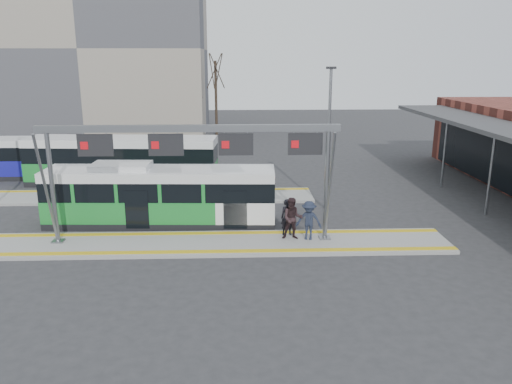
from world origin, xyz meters
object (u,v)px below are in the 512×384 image
Objects in this scene: gantry at (193,149)px; hero_bus at (160,196)px; passenger_a at (287,217)px; passenger_c at (309,220)px; passenger_b at (293,219)px.

gantry is 4.53m from hero_bus.
passenger_c reaches higher than passenger_a.
gantry reaches higher than hero_bus.
passenger_c is (7.06, -2.93, -0.38)m from hero_bus.
hero_bus is 5.92× the size of passenger_b.
gantry reaches higher than passenger_b.
passenger_b is 1.07× the size of passenger_c.
gantry is at bearing -165.61° from passenger_c.
passenger_c is at bearing -20.06° from hero_bus.
passenger_c is (5.09, -0.04, -3.25)m from gantry.
passenger_a is at bearing 111.60° from passenger_b.
passenger_a is at bearing 7.86° from gantry.
passenger_b is at bearing -172.03° from passenger_c.
passenger_a is 0.88× the size of passenger_b.
hero_bus is 6.95m from passenger_b.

